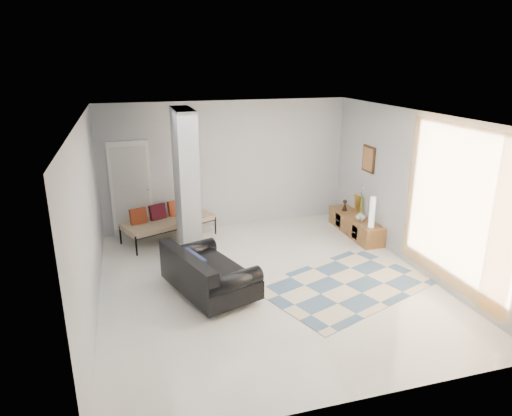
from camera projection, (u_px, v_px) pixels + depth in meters
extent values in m
plane|color=beige|center=(267.00, 282.00, 7.81)|extent=(6.00, 6.00, 0.00)
plane|color=white|center=(268.00, 117.00, 6.94)|extent=(6.00, 6.00, 0.00)
plane|color=#B7B9BC|center=(227.00, 165.00, 10.11)|extent=(6.00, 0.00, 6.00)
plane|color=#B7B9BC|center=(356.00, 290.00, 4.63)|extent=(6.00, 0.00, 6.00)
plane|color=#B7B9BC|center=(88.00, 220.00, 6.65)|extent=(0.00, 6.00, 6.00)
plane|color=#B7B9BC|center=(415.00, 191.00, 8.10)|extent=(0.00, 6.00, 6.00)
cube|color=#B4BABC|center=(186.00, 184.00, 8.55)|extent=(0.35, 1.20, 2.80)
cube|color=white|center=(131.00, 189.00, 9.64)|extent=(0.85, 0.06, 2.04)
plane|color=#FFAE43|center=(455.00, 208.00, 7.01)|extent=(0.00, 2.55, 2.55)
cube|color=#3E2411|center=(369.00, 159.00, 9.50)|extent=(0.04, 0.45, 0.55)
cube|color=brown|center=(355.00, 225.00, 9.90)|extent=(0.45, 1.77, 0.40)
cube|color=#3E2411|center=(355.00, 232.00, 9.49)|extent=(0.02, 0.24, 0.28)
cube|color=#3E2411|center=(338.00, 220.00, 10.20)|extent=(0.02, 0.24, 0.28)
cube|color=yellow|center=(359.00, 204.00, 10.05)|extent=(0.09, 0.32, 0.40)
cube|color=silver|center=(361.00, 220.00, 9.44)|extent=(0.04, 0.10, 0.12)
cylinder|color=silver|center=(211.00, 316.00, 6.69)|extent=(0.05, 0.05, 0.10)
cylinder|color=silver|center=(170.00, 280.00, 7.78)|extent=(0.05, 0.05, 0.10)
cylinder|color=silver|center=(255.00, 300.00, 7.12)|extent=(0.05, 0.05, 0.10)
cylinder|color=silver|center=(210.00, 268.00, 8.21)|extent=(0.05, 0.05, 0.10)
cube|color=black|center=(210.00, 278.00, 7.39)|extent=(1.47, 1.88, 0.30)
cube|color=black|center=(187.00, 266.00, 7.07)|extent=(0.73, 1.62, 0.36)
cylinder|color=black|center=(233.00, 282.00, 6.77)|extent=(0.98, 0.57, 0.28)
cylinder|color=black|center=(189.00, 251.00, 7.86)|extent=(0.98, 0.57, 0.28)
cube|color=black|center=(194.00, 263.00, 7.13)|extent=(0.33, 0.62, 0.31)
cylinder|color=black|center=(136.00, 246.00, 8.79)|extent=(0.04, 0.04, 0.40)
cylinder|color=black|center=(215.00, 225.00, 9.88)|extent=(0.04, 0.04, 0.40)
cylinder|color=black|center=(120.00, 235.00, 9.35)|extent=(0.04, 0.04, 0.40)
cylinder|color=black|center=(197.00, 216.00, 10.44)|extent=(0.04, 0.04, 0.40)
cube|color=beige|center=(169.00, 222.00, 9.56)|extent=(2.01, 1.43, 0.12)
cube|color=maroon|center=(138.00, 216.00, 9.25)|extent=(0.38, 0.28, 0.33)
cube|color=#5B161F|center=(158.00, 212.00, 9.51)|extent=(0.38, 0.28, 0.33)
cube|color=maroon|center=(176.00, 208.00, 9.76)|extent=(0.38, 0.28, 0.33)
cube|color=beige|center=(345.00, 285.00, 7.71)|extent=(3.19, 2.66, 0.01)
cylinder|color=white|center=(372.00, 212.00, 9.12)|extent=(0.12, 0.12, 0.63)
imported|color=silver|center=(360.00, 216.00, 9.54)|extent=(0.24, 0.24, 0.22)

